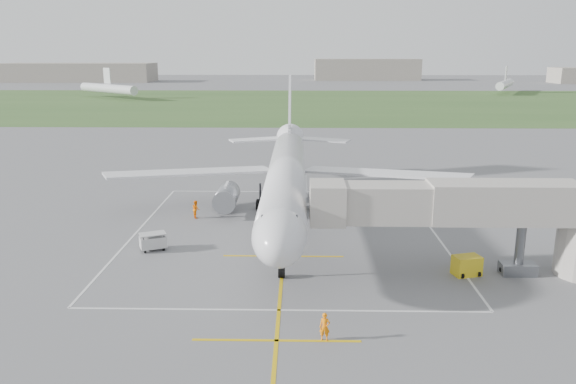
{
  "coord_description": "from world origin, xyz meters",
  "views": [
    {
      "loc": [
        1.3,
        -53.88,
        16.59
      ],
      "look_at": [
        0.27,
        -4.0,
        4.0
      ],
      "focal_mm": 35.0,
      "sensor_mm": 36.0,
      "label": 1
    }
  ],
  "objects_px": {
    "jet_bridge": "(493,215)",
    "gpu_unit": "(467,266)",
    "ramp_worker_wing": "(196,209)",
    "baggage_cart": "(153,242)",
    "airliner": "(286,177)",
    "ramp_worker_nose": "(325,327)"
  },
  "relations": [
    {
      "from": "gpu_unit",
      "to": "ramp_worker_wing",
      "type": "xyz_separation_m",
      "value": [
        -23.29,
        14.58,
        0.17
      ]
    },
    {
      "from": "airliner",
      "to": "ramp_worker_wing",
      "type": "bearing_deg",
      "value": 179.15
    },
    {
      "from": "baggage_cart",
      "to": "ramp_worker_nose",
      "type": "relative_size",
      "value": 1.45
    },
    {
      "from": "airliner",
      "to": "baggage_cart",
      "type": "xyz_separation_m",
      "value": [
        -11.18,
        -9.48,
        -3.62
      ]
    },
    {
      "from": "jet_bridge",
      "to": "gpu_unit",
      "type": "bearing_deg",
      "value": -173.51
    },
    {
      "from": "airliner",
      "to": "jet_bridge",
      "type": "height_order",
      "value": "airliner"
    },
    {
      "from": "ramp_worker_nose",
      "to": "airliner",
      "type": "bearing_deg",
      "value": 105.46
    },
    {
      "from": "jet_bridge",
      "to": "baggage_cart",
      "type": "relative_size",
      "value": 9.38
    },
    {
      "from": "airliner",
      "to": "gpu_unit",
      "type": "bearing_deg",
      "value": -45.76
    },
    {
      "from": "airliner",
      "to": "ramp_worker_wing",
      "type": "relative_size",
      "value": 25.57
    },
    {
      "from": "ramp_worker_nose",
      "to": "ramp_worker_wing",
      "type": "relative_size",
      "value": 0.94
    },
    {
      "from": "airliner",
      "to": "ramp_worker_wing",
      "type": "height_order",
      "value": "airliner"
    },
    {
      "from": "baggage_cart",
      "to": "ramp_worker_wing",
      "type": "height_order",
      "value": "ramp_worker_wing"
    },
    {
      "from": "ramp_worker_wing",
      "to": "baggage_cart",
      "type": "bearing_deg",
      "value": 142.65
    },
    {
      "from": "ramp_worker_nose",
      "to": "ramp_worker_wing",
      "type": "xyz_separation_m",
      "value": [
        -12.07,
        24.78,
        0.06
      ]
    },
    {
      "from": "airliner",
      "to": "baggage_cart",
      "type": "distance_m",
      "value": 15.1
    },
    {
      "from": "gpu_unit",
      "to": "ramp_worker_wing",
      "type": "relative_size",
      "value": 1.25
    },
    {
      "from": "airliner",
      "to": "gpu_unit",
      "type": "distance_m",
      "value": 20.48
    },
    {
      "from": "gpu_unit",
      "to": "baggage_cart",
      "type": "distance_m",
      "value": 25.73
    },
    {
      "from": "jet_bridge",
      "to": "baggage_cart",
      "type": "xyz_separation_m",
      "value": [
        -26.9,
        4.77,
        -3.98
      ]
    },
    {
      "from": "jet_bridge",
      "to": "gpu_unit",
      "type": "xyz_separation_m",
      "value": [
        -1.66,
        -0.19,
        -4.0
      ]
    },
    {
      "from": "airliner",
      "to": "ramp_worker_nose",
      "type": "height_order",
      "value": "airliner"
    }
  ]
}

